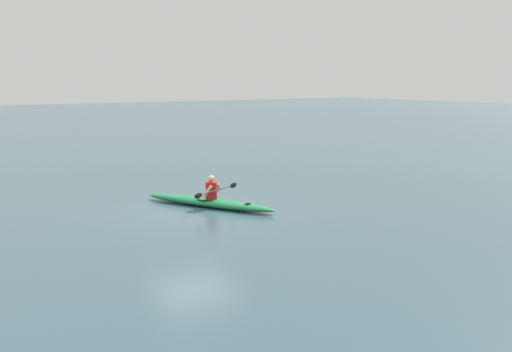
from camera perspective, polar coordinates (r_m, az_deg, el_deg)
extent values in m
plane|color=#334C56|center=(17.34, -6.33, -3.69)|extent=(160.00, 160.00, 0.00)
ellipsoid|color=#19723F|center=(18.16, -4.68, -2.64)|extent=(2.67, 4.51, 0.26)
torus|color=black|center=(18.19, -4.94, -2.27)|extent=(0.76, 0.76, 0.04)
cylinder|color=black|center=(17.39, -0.81, -2.75)|extent=(0.18, 0.18, 0.02)
cylinder|color=red|center=(18.02, -4.44, -1.45)|extent=(0.35, 0.35, 0.53)
sphere|color=tan|center=(17.96, -4.46, -0.27)|extent=(0.21, 0.21, 0.21)
cylinder|color=black|center=(17.91, -3.91, -1.42)|extent=(1.77, 0.90, 0.03)
ellipsoid|color=black|center=(18.72, -2.25, -0.92)|extent=(0.38, 0.21, 0.17)
ellipsoid|color=black|center=(17.12, -5.73, -1.96)|extent=(0.38, 0.21, 0.17)
cylinder|color=tan|center=(18.19, -3.75, -1.11)|extent=(0.23, 0.28, 0.34)
cylinder|color=tan|center=(17.74, -4.73, -1.40)|extent=(0.32, 0.14, 0.34)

